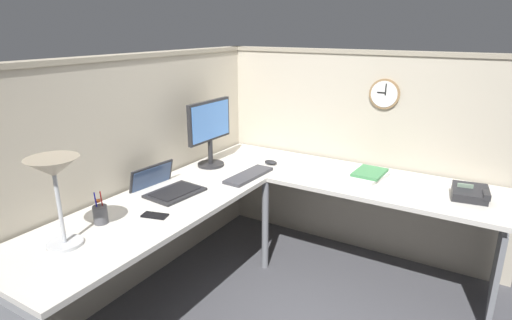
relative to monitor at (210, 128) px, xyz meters
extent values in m
plane|color=#47474C|center=(-0.16, -0.64, -1.02)|extent=(6.80, 6.80, 0.00)
cube|color=#B7AD99|center=(-0.52, 0.23, -0.25)|extent=(2.57, 0.10, 1.55)
cube|color=gray|center=(-0.52, 0.23, 0.54)|extent=(2.57, 0.12, 0.03)
cube|color=#B7AD99|center=(0.71, -0.90, -0.25)|extent=(0.10, 2.37, 1.55)
cube|color=gray|center=(0.71, -0.90, 0.54)|extent=(0.12, 2.37, 0.03)
cube|color=beige|center=(-0.53, -0.17, -0.31)|extent=(2.35, 0.66, 0.03)
cube|color=beige|center=(0.31, -1.24, -0.31)|extent=(0.66, 1.49, 0.03)
cylinder|color=slate|center=(0.00, -0.48, -0.67)|extent=(0.05, 0.05, 0.70)
cube|color=slate|center=(0.31, -1.97, -0.67)|extent=(0.58, 0.03, 0.60)
cylinder|color=#232326|center=(0.00, 0.00, -0.28)|extent=(0.20, 0.20, 0.02)
cylinder|color=#232326|center=(0.00, 0.00, -0.18)|extent=(0.04, 0.04, 0.20)
cube|color=#232326|center=(0.00, 0.00, 0.06)|extent=(0.46, 0.04, 0.30)
cube|color=#4C84D8|center=(0.00, -0.02, 0.06)|extent=(0.42, 0.01, 0.26)
cube|color=#232326|center=(-0.57, -0.14, -0.29)|extent=(0.36, 0.27, 0.02)
cube|color=black|center=(-0.57, -0.14, -0.28)|extent=(0.31, 0.21, 0.00)
cube|color=#232326|center=(-0.55, 0.08, -0.25)|extent=(0.35, 0.10, 0.22)
cube|color=#384C72|center=(-0.55, 0.07, -0.25)|extent=(0.31, 0.08, 0.18)
cube|color=#38383D|center=(-0.06, -0.38, -0.28)|extent=(0.44, 0.16, 0.02)
ellipsoid|color=#232326|center=(0.26, -0.38, -0.28)|extent=(0.06, 0.10, 0.03)
cylinder|color=#B7BABF|center=(-1.34, -0.12, -0.29)|extent=(0.17, 0.17, 0.02)
cylinder|color=#B7BABF|center=(-1.34, -0.12, -0.09)|extent=(0.02, 0.02, 0.38)
cone|color=gray|center=(-1.34, -0.12, 0.11)|extent=(0.24, 0.24, 0.09)
cylinder|color=#4C4C51|center=(-1.09, -0.08, -0.24)|extent=(0.08, 0.08, 0.10)
cylinder|color=#1E1EB2|center=(-1.10, -0.07, -0.18)|extent=(0.01, 0.02, 0.13)
cylinder|color=#B21E1E|center=(-1.07, -0.08, -0.18)|extent=(0.01, 0.02, 0.13)
cylinder|color=#D8591E|center=(-1.08, -0.06, -0.17)|extent=(0.03, 0.03, 0.01)
cube|color=black|center=(-0.88, -0.27, -0.29)|extent=(0.10, 0.16, 0.01)
cube|color=#232326|center=(0.30, -1.75, -0.26)|extent=(0.22, 0.22, 0.10)
cube|color=#8CA58C|center=(0.30, -1.72, -0.22)|extent=(0.03, 0.09, 0.04)
cube|color=#232326|center=(0.31, -1.84, -0.24)|extent=(0.19, 0.07, 0.04)
cube|color=silver|center=(0.36, -1.10, -0.28)|extent=(0.31, 0.26, 0.02)
cube|color=#3F7F4C|center=(0.37, -1.11, -0.26)|extent=(0.27, 0.20, 0.02)
cylinder|color=olive|center=(0.66, -1.09, 0.25)|extent=(0.03, 0.22, 0.22)
cylinder|color=white|center=(0.64, -1.09, 0.25)|extent=(0.00, 0.19, 0.19)
cube|color=black|center=(0.64, -1.07, 0.26)|extent=(0.00, 0.06, 0.01)
cube|color=black|center=(0.64, -1.10, 0.29)|extent=(0.00, 0.01, 0.08)
camera|label=1|loc=(-2.40, -1.84, 0.72)|focal=29.14mm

